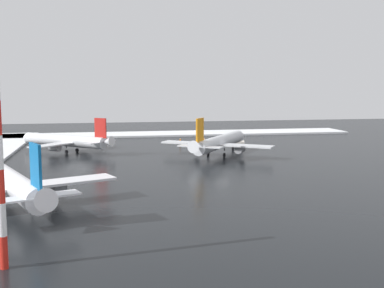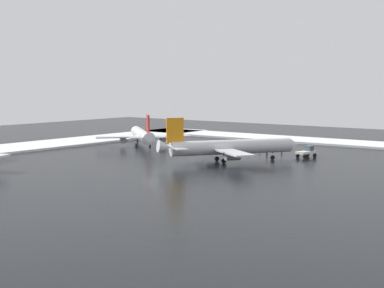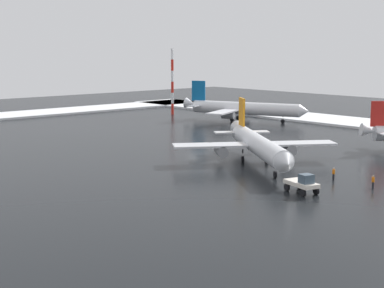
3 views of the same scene
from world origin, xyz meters
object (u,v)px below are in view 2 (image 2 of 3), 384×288
Objects in this scene: airplane_distant_tail at (142,135)px; pushback_tug at (307,152)px; airplane_parked_portside at (229,147)px; ground_crew_by_nose_gear at (267,151)px; ground_crew_near_tug at (282,148)px; ground_crew_mid_apron at (260,146)px.

airplane_distant_tail reaches higher than pushback_tug.
ground_crew_by_nose_gear is (-14.29, 0.63, -2.08)m from airplane_parked_portside.
pushback_tug reaches higher than ground_crew_near_tug.
airplane_distant_tail is at bearing 110.11° from pushback_tug.
ground_crew_near_tug and ground_crew_mid_apron have the same top height.
ground_crew_by_nose_gear is (-2.60, 34.95, -1.84)m from airplane_distant_tail.
ground_crew_mid_apron and ground_crew_by_nose_gear have the same top height.
airplane_parked_portside is 14.46m from ground_crew_by_nose_gear.
pushback_tug reaches higher than ground_crew_by_nose_gear.
ground_crew_near_tug is 6.19m from ground_crew_by_nose_gear.
ground_crew_mid_apron is at bearing -153.62° from ground_crew_near_tug.
airplane_parked_portside is 18.76m from pushback_tug.
ground_crew_by_nose_gear is at bearing -135.60° from airplane_distant_tail.
pushback_tug reaches higher than ground_crew_mid_apron.
pushback_tug is 9.68m from ground_crew_near_tug.
ground_crew_near_tug is (-4.44, -8.59, -0.31)m from pushback_tug.
ground_crew_mid_apron is 1.00× the size of ground_crew_by_nose_gear.
airplane_distant_tail is at bearing 97.32° from ground_crew_by_nose_gear.
airplane_parked_portside is 5.44× the size of pushback_tug.
ground_crew_by_nose_gear is at bearing 31.37° from airplane_parked_portside.
ground_crew_near_tug is 1.00× the size of ground_crew_by_nose_gear.
airplane_distant_tail is 35.10m from ground_crew_by_nose_gear.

